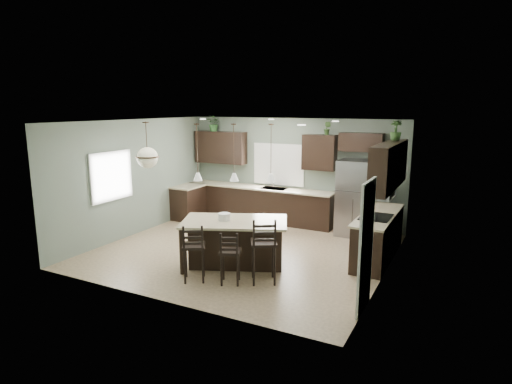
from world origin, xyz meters
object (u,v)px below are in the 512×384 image
object	(u,v)px
bar_stool_right	(264,250)
plant_back_left	(214,123)
refrigerator	(357,198)
kitchen_island	(235,243)
serving_dish	(224,217)
bar_stool_center	(230,257)
bar_stool_left	(194,252)

from	to	relation	value
bar_stool_right	plant_back_left	size ratio (longest dim) A/B	2.69
refrigerator	kitchen_island	xyz separation A→B (m)	(-1.61, -3.12, -0.46)
serving_dish	bar_stool_center	xyz separation A→B (m)	(0.54, -0.71, -0.51)
kitchen_island	bar_stool_center	bearing A→B (deg)	-88.72
kitchen_island	bar_stool_center	xyz separation A→B (m)	(0.36, -0.79, 0.03)
refrigerator	bar_stool_center	xyz separation A→B (m)	(-1.25, -3.91, -0.44)
bar_stool_right	refrigerator	bearing A→B (deg)	48.06
bar_stool_center	plant_back_left	world-z (taller)	plant_back_left
refrigerator	serving_dish	world-z (taller)	refrigerator
bar_stool_center	plant_back_left	bearing A→B (deg)	100.92
kitchen_island	bar_stool_left	xyz separation A→B (m)	(-0.28, -0.97, 0.08)
serving_dish	bar_stool_right	distance (m)	1.18
plant_back_left	refrigerator	bearing A→B (deg)	-3.76
serving_dish	plant_back_left	bearing A→B (deg)	124.88
bar_stool_left	plant_back_left	world-z (taller)	plant_back_left
refrigerator	bar_stool_center	distance (m)	4.13
refrigerator	bar_stool_left	world-z (taller)	refrigerator
bar_stool_right	bar_stool_center	bearing A→B (deg)	-176.87
kitchen_island	bar_stool_center	world-z (taller)	bar_stool_center
bar_stool_right	plant_back_left	xyz separation A→B (m)	(-3.47, 3.86, 2.02)
kitchen_island	bar_stool_left	size ratio (longest dim) A/B	1.88
bar_stool_center	bar_stool_right	size ratio (longest dim) A/B	0.81
kitchen_island	plant_back_left	distance (m)	4.80
bar_stool_left	bar_stool_center	distance (m)	0.67
bar_stool_right	plant_back_left	distance (m)	5.57
plant_back_left	bar_stool_left	bearing A→B (deg)	-62.01
bar_stool_center	plant_back_left	xyz separation A→B (m)	(-2.97, 4.19, 2.14)
bar_stool_right	serving_dish	bearing A→B (deg)	129.71
bar_stool_left	bar_stool_right	world-z (taller)	bar_stool_right
refrigerator	kitchen_island	size ratio (longest dim) A/B	0.92
bar_stool_center	bar_stool_right	bearing A→B (deg)	8.78
kitchen_island	bar_stool_right	size ratio (longest dim) A/B	1.67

